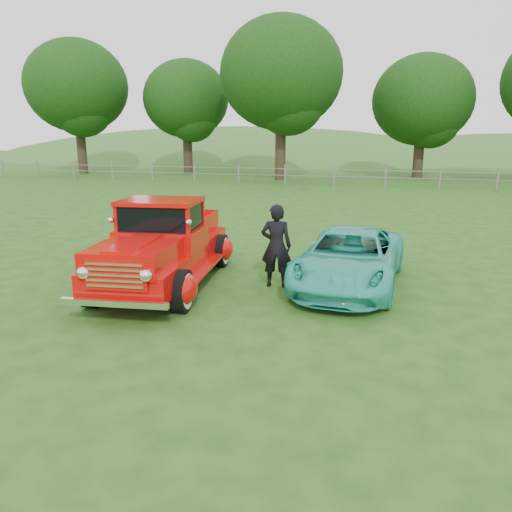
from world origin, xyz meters
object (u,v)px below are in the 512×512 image
(red_pickup, at_px, (164,247))
(teal_sedan, at_px, (350,259))
(tree_near_west, at_px, (281,74))
(tree_far_west, at_px, (77,87))
(man, at_px, (276,246))
(tree_mid_west, at_px, (186,99))
(tree_near_east, at_px, (423,100))

(red_pickup, bearing_deg, teal_sedan, 7.49)
(tree_near_west, bearing_deg, tree_far_west, 176.42)
(man, bearing_deg, teal_sedan, -169.98)
(teal_sedan, bearing_deg, tree_far_west, 136.80)
(tree_mid_west, distance_m, teal_sedan, 30.64)
(red_pickup, bearing_deg, tree_far_west, 120.34)
(tree_far_west, bearing_deg, red_pickup, -52.86)
(red_pickup, distance_m, teal_sedan, 3.80)
(tree_near_west, xyz_separation_m, tree_near_east, (9.00, 4.00, -1.55))
(tree_far_west, height_order, red_pickup, tree_far_west)
(tree_near_west, relative_size, teal_sedan, 2.51)
(tree_mid_west, distance_m, tree_near_west, 8.63)
(tree_mid_west, bearing_deg, teal_sedan, -60.64)
(tree_near_west, bearing_deg, teal_sedan, -73.71)
(man, bearing_deg, tree_near_east, -104.03)
(tree_far_west, xyz_separation_m, teal_sedan, (22.82, -24.35, -5.91))
(red_pickup, bearing_deg, tree_near_west, 90.59)
(tree_near_east, xyz_separation_m, red_pickup, (-5.85, -28.28, -4.45))
(tree_far_west, relative_size, teal_sedan, 2.39)
(tree_near_west, xyz_separation_m, red_pickup, (3.15, -24.28, -6.00))
(tree_mid_west, xyz_separation_m, tree_near_west, (8.00, -3.00, 1.25))
(teal_sedan, bearing_deg, tree_near_west, 109.94)
(man, bearing_deg, tree_near_west, -83.85)
(tree_near_west, height_order, tree_near_east, tree_near_west)
(tree_far_west, distance_m, tree_mid_west, 8.30)
(tree_near_west, bearing_deg, tree_mid_west, 159.44)
(tree_mid_west, height_order, red_pickup, tree_mid_west)
(tree_far_west, height_order, teal_sedan, tree_far_west)
(tree_mid_west, relative_size, red_pickup, 1.64)
(tree_near_west, height_order, teal_sedan, tree_near_west)
(tree_far_west, bearing_deg, teal_sedan, -46.85)
(tree_far_west, relative_size, tree_near_east, 1.19)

